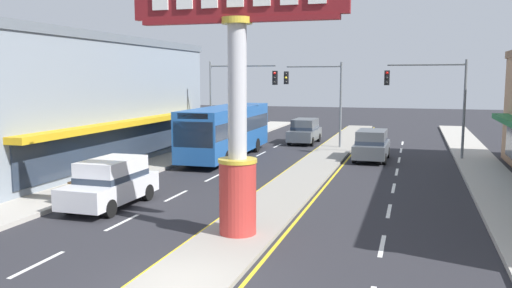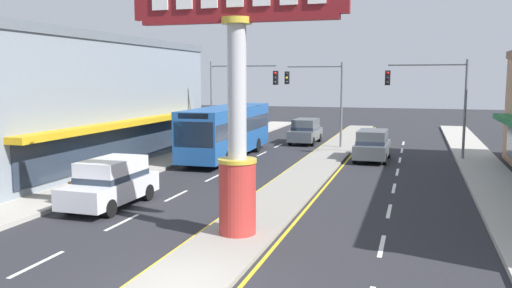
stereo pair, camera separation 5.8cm
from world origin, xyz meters
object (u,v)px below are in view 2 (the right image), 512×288
(traffic_light_median_far, at_px, (321,90))
(street_bench, at_px, (85,179))
(traffic_light_right_side, at_px, (435,92))
(storefront_left, at_px, (62,101))
(suv_near_right_lane, at_px, (305,131))
(suv_near_left_lane, at_px, (372,145))
(suv_mid_left_lane, at_px, (111,182))
(district_sign, at_px, (237,102))
(bus_far_right_lane, at_px, (227,129))
(traffic_light_left_side, at_px, (235,90))

(traffic_light_median_far, xyz_separation_m, street_bench, (-7.28, -17.94, -3.55))
(traffic_light_right_side, bearing_deg, storefront_left, -158.63)
(suv_near_right_lane, relative_size, street_bench, 2.88)
(suv_near_right_lane, xyz_separation_m, suv_near_left_lane, (5.70, -7.25, 0.00))
(suv_mid_left_lane, height_order, street_bench, suv_mid_left_lane)
(suv_mid_left_lane, bearing_deg, traffic_light_median_far, 75.98)
(storefront_left, distance_m, suv_near_right_lane, 18.44)
(district_sign, bearing_deg, street_bench, 154.36)
(suv_near_left_lane, height_order, suv_mid_left_lane, same)
(traffic_light_right_side, distance_m, suv_near_left_lane, 5.02)
(storefront_left, relative_size, suv_near_right_lane, 4.79)
(suv_near_left_lane, bearing_deg, traffic_light_median_far, 131.12)
(district_sign, xyz_separation_m, suv_mid_left_lane, (-6.15, 2.42, -3.35))
(bus_far_right_lane, xyz_separation_m, street_bench, (-2.38, -11.77, -1.22))
(district_sign, relative_size, bus_far_right_lane, 0.73)
(traffic_light_left_side, xyz_separation_m, traffic_light_right_side, (12.87, 0.33, 0.00))
(traffic_light_right_side, bearing_deg, traffic_light_median_far, 156.19)
(storefront_left, height_order, street_bench, storefront_left)
(suv_near_left_lane, bearing_deg, bus_far_right_lane, -170.67)
(traffic_light_right_side, height_order, bus_far_right_lane, traffic_light_right_side)
(traffic_light_left_side, distance_m, suv_near_left_lane, 9.89)
(district_sign, bearing_deg, suv_mid_left_lane, 158.51)
(suv_near_right_lane, distance_m, street_bench, 21.27)
(suv_near_right_lane, bearing_deg, storefront_left, -129.32)
(traffic_light_median_far, bearing_deg, district_sign, -86.75)
(traffic_light_right_side, bearing_deg, street_bench, -135.82)
(suv_near_left_lane, relative_size, street_bench, 2.90)
(traffic_light_left_side, height_order, suv_near_right_lane, traffic_light_left_side)
(street_bench, bearing_deg, suv_mid_left_lane, -35.09)
(traffic_light_left_side, xyz_separation_m, traffic_light_median_far, (5.18, 3.72, -0.05))
(traffic_light_right_side, bearing_deg, traffic_light_left_side, -178.53)
(traffic_light_left_side, height_order, traffic_light_right_side, same)
(storefront_left, relative_size, traffic_light_right_side, 3.56)
(storefront_left, distance_m, suv_near_left_lane, 18.76)
(district_sign, distance_m, traffic_light_left_side, 19.41)
(suv_near_left_lane, bearing_deg, suv_mid_left_lane, -121.09)
(traffic_light_left_side, bearing_deg, traffic_light_right_side, 1.47)
(traffic_light_left_side, bearing_deg, traffic_light_median_far, 35.67)
(storefront_left, relative_size, traffic_light_left_side, 3.56)
(district_sign, relative_size, suv_near_right_lane, 1.79)
(traffic_light_median_far, bearing_deg, suv_mid_left_lane, -104.02)
(traffic_light_median_far, height_order, suv_near_right_lane, traffic_light_median_far)
(traffic_light_median_far, bearing_deg, bus_far_right_lane, -128.44)
(storefront_left, bearing_deg, district_sign, -36.07)
(district_sign, height_order, bus_far_right_lane, district_sign)
(district_sign, bearing_deg, traffic_light_right_side, 70.96)
(suv_near_right_lane, bearing_deg, traffic_light_right_side, -32.66)
(district_sign, relative_size, traffic_light_left_side, 1.33)
(district_sign, relative_size, suv_near_left_lane, 1.77)
(traffic_light_median_far, distance_m, bus_far_right_lane, 8.22)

